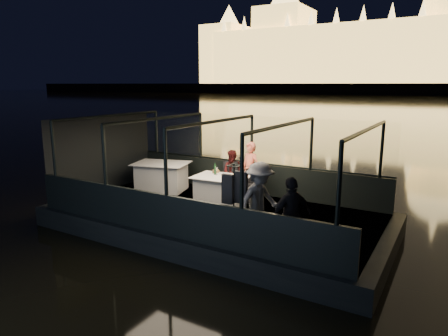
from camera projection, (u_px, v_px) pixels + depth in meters
The scene contains 27 objects.
river_water at pixel (431, 104), 77.86m from camera, with size 500.00×500.00×0.00m, color black.
boat_hull at pixel (216, 229), 10.41m from camera, with size 8.60×4.40×1.00m, color black.
boat_deck at pixel (216, 211), 10.32m from camera, with size 8.00×4.00×0.04m, color black.
gunwale_port at pixel (251, 178), 11.90m from camera, with size 8.00×0.08×0.90m, color black.
gunwale_starboard at pixel (167, 215), 8.53m from camera, with size 8.00×0.08×0.90m, color black.
cabin_glass_port at pixel (252, 140), 11.67m from camera, with size 8.00×0.02×1.40m, color #99B2B2, non-canonical shape.
cabin_glass_starboard at pixel (165, 163), 8.30m from camera, with size 8.00×0.02×1.40m, color #99B2B2, non-canonical shape.
cabin_roof_glass at pixel (216, 121), 9.84m from camera, with size 8.00×4.00×0.02m, color #99B2B2, non-canonical shape.
end_wall_fore at pixel (104, 153), 12.06m from camera, with size 0.02×4.00×2.30m, color black, non-canonical shape.
end_wall_aft at pixel (384, 187), 8.09m from camera, with size 0.02×4.00×2.30m, color black, non-canonical shape.
canopy_ribs at pixel (216, 167), 10.07m from camera, with size 8.00×4.00×2.30m, color black, non-canonical shape.
dining_table_central at pixel (221, 190), 10.80m from camera, with size 1.45×1.05×0.77m, color silver.
dining_table_aft at pixel (162, 178), 12.22m from camera, with size 1.62×1.17×0.86m, color white.
chair_port_left at pixel (227, 181), 11.61m from camera, with size 0.46×0.46×0.98m, color black.
chair_port_right at pixel (249, 185), 11.05m from camera, with size 0.44×0.44×0.93m, color black.
coat_stand at pixel (234, 197), 8.29m from camera, with size 0.45×0.36×1.61m, color black, non-canonical shape.
person_woman_coral at pixel (250, 172), 11.32m from camera, with size 0.58×0.39×1.61m, color #F27458.
person_man_maroon at pixel (233, 169), 11.69m from camera, with size 0.63×0.49×1.32m, color #3D1112.
passenger_stripe at pixel (259, 200), 8.25m from camera, with size 1.07×0.60×1.66m, color white.
passenger_dark at pixel (291, 211), 7.54m from camera, with size 0.89×0.37×1.51m, color black.
wine_bottle at pixel (215, 169), 10.93m from camera, with size 0.07×0.07×0.32m, color #13361A.
bread_basket at pixel (216, 171), 11.16m from camera, with size 0.20×0.20×0.08m, color brown.
amber_candle at pixel (234, 175), 10.74m from camera, with size 0.05×0.05×0.08m, color yellow.
plate_near at pixel (237, 178), 10.56m from camera, with size 0.24×0.24×0.02m, color silver.
plate_far at pixel (222, 173), 11.07m from camera, with size 0.26×0.26×0.02m, color white.
wine_glass_white at pixel (217, 172), 10.88m from camera, with size 0.07×0.07×0.21m, color silver, non-canonical shape.
wine_glass_red at pixel (243, 173), 10.77m from camera, with size 0.06×0.06×0.18m, color white, non-canonical shape.
Camera 1 is at (5.18, -8.39, 3.70)m, focal length 32.00 mm.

